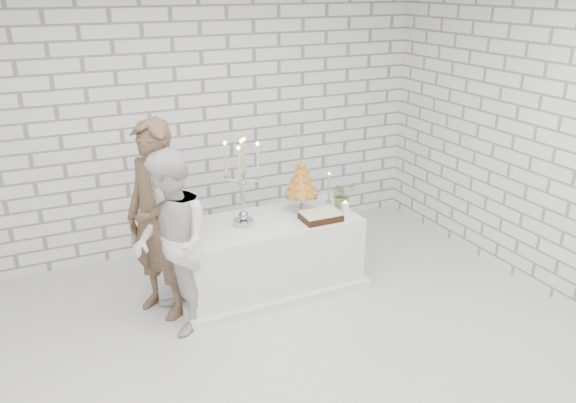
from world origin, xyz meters
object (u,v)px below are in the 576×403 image
Objects in this scene: groom at (157,221)px; bride at (171,243)px; cake_table at (269,254)px; croquembouche at (301,186)px; candelabra at (242,183)px.

groom is 1.13× the size of bride.
cake_table is 3.24× the size of croquembouche.
bride is at bearing -23.22° from groom.
bride is at bearing -164.63° from cake_table.
candelabra is 1.56× the size of croquembouche.
bride is (0.04, -0.30, -0.11)m from groom.
candelabra is (0.79, 0.31, 0.34)m from bride.
croquembouche is (1.51, 0.08, 0.08)m from groom.
bride is 3.02× the size of croquembouche.
candelabra is at bearing 176.54° from cake_table.
cake_table is at bearing 57.80° from groom.
croquembouche is at bearing 61.73° from groom.
groom reaches higher than croquembouche.
cake_table is 1.24m from groom.
cake_table is at bearing -3.46° from candelabra.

